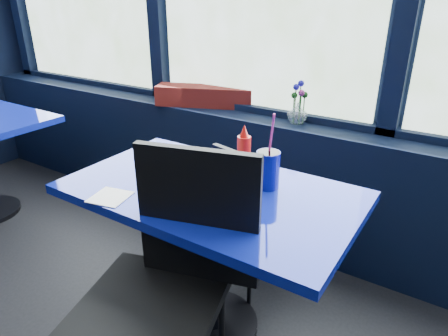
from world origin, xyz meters
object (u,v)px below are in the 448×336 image
Objects in this scene: chair_near_front at (170,274)px; soda_cup at (268,169)px; flower_vase at (298,111)px; chair_near_back at (246,211)px; near_table at (211,226)px; planter_box at (205,96)px; food_basket at (198,180)px; ketchup_bottle at (244,152)px.

chair_near_front is 0.57m from soda_cup.
chair_near_back is at bearing -91.92° from flower_vase.
flower_vase is at bearing 89.65° from near_table.
chair_near_back is 1.30× the size of planter_box.
food_basket is at bearing -78.21° from planter_box.
soda_cup reaches higher than chair_near_front.
flower_vase is (0.67, -0.03, 0.01)m from planter_box.
planter_box is at bearing 135.34° from ketchup_bottle.
planter_box is at bearing 138.29° from soda_cup.
chair_near_back is at bearing 137.06° from soda_cup.
near_table is at bearing -143.79° from soda_cup.
chair_near_back is 0.67m from flower_vase.
flower_vase is at bearing 92.80° from ketchup_bottle.
chair_near_front is 0.71m from chair_near_back.
near_table is at bearing -90.35° from flower_vase.
planter_box reaches higher than food_basket.
chair_near_front is at bearing -85.92° from ketchup_bottle.
ketchup_bottle is (0.08, 0.24, 0.06)m from food_basket.
food_basket is (-0.05, -0.90, -0.09)m from flower_vase.
flower_vase is 1.08× the size of ketchup_bottle.
planter_box is 2.61× the size of flower_vase.
soda_cup is at bearing -63.83° from planter_box.
soda_cup is (0.15, -0.07, -0.02)m from ketchup_bottle.
food_basket is at bearing -92.91° from flower_vase.
chair_near_front is at bearing 111.29° from chair_near_back.
food_basket is 0.96× the size of soda_cup.
food_basket is at bearing -144.15° from soda_cup.
flower_vase is (0.02, 0.54, 0.40)m from chair_near_back.
flower_vase is at bearing 104.25° from soda_cup.
ketchup_bottle is 0.69× the size of soda_cup.
chair_near_back is at bearing 81.44° from chair_near_front.
soda_cup is (0.19, 0.14, 0.26)m from near_table.
food_basket is 1.39× the size of ketchup_bottle.
ketchup_bottle is (0.05, -0.12, 0.37)m from chair_near_back.
near_table is 1.16m from planter_box.
ketchup_bottle is at bearing 155.95° from soda_cup.
chair_near_front is at bearing -102.50° from soda_cup.
flower_vase reaches higher than chair_near_back.
food_basket is (0.63, -0.93, -0.08)m from planter_box.
planter_box is (-0.67, 0.90, 0.30)m from near_table.
flower_vase reaches higher than chair_near_front.
near_table is at bearing -75.73° from planter_box.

